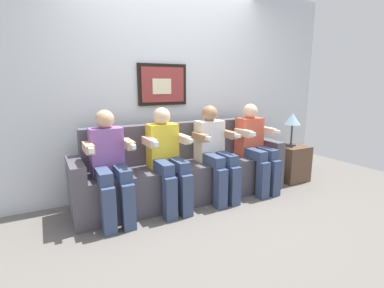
{
  "coord_description": "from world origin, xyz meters",
  "views": [
    {
      "loc": [
        -1.48,
        -2.65,
        1.36
      ],
      "look_at": [
        0.0,
        0.15,
        0.7
      ],
      "focal_mm": 27.03,
      "sensor_mm": 36.0,
      "label": 1
    }
  ],
  "objects_px": {
    "person_right_center": "(214,149)",
    "side_table_right": "(291,163)",
    "person_rightmost": "(255,144)",
    "table_lamp": "(293,120)",
    "person_leftmost": "(110,162)",
    "couch": "(185,173)",
    "person_left_center": "(167,155)"
  },
  "relations": [
    {
      "from": "person_leftmost",
      "to": "person_right_center",
      "type": "bearing_deg",
      "value": 0.0
    },
    {
      "from": "person_leftmost",
      "to": "table_lamp",
      "type": "height_order",
      "value": "person_leftmost"
    },
    {
      "from": "person_leftmost",
      "to": "table_lamp",
      "type": "relative_size",
      "value": 2.41
    },
    {
      "from": "person_right_center",
      "to": "table_lamp",
      "type": "relative_size",
      "value": 2.41
    },
    {
      "from": "person_rightmost",
      "to": "person_leftmost",
      "type": "bearing_deg",
      "value": 180.0
    },
    {
      "from": "couch",
      "to": "person_right_center",
      "type": "xyz_separation_m",
      "value": [
        0.3,
        -0.17,
        0.29
      ]
    },
    {
      "from": "table_lamp",
      "to": "side_table_right",
      "type": "bearing_deg",
      "value": -99.14
    },
    {
      "from": "couch",
      "to": "side_table_right",
      "type": "bearing_deg",
      "value": -3.76
    },
    {
      "from": "side_table_right",
      "to": "person_right_center",
      "type": "bearing_deg",
      "value": -177.36
    },
    {
      "from": "side_table_right",
      "to": "person_rightmost",
      "type": "bearing_deg",
      "value": -175.17
    },
    {
      "from": "person_leftmost",
      "to": "person_right_center",
      "type": "relative_size",
      "value": 1.0
    },
    {
      "from": "person_leftmost",
      "to": "person_right_center",
      "type": "distance_m",
      "value": 1.22
    },
    {
      "from": "person_rightmost",
      "to": "side_table_right",
      "type": "height_order",
      "value": "person_rightmost"
    },
    {
      "from": "person_leftmost",
      "to": "person_rightmost",
      "type": "xyz_separation_m",
      "value": [
        1.83,
        0.0,
        0.0
      ]
    },
    {
      "from": "person_leftmost",
      "to": "person_left_center",
      "type": "bearing_deg",
      "value": 0.0
    },
    {
      "from": "couch",
      "to": "side_table_right",
      "type": "xyz_separation_m",
      "value": [
        1.64,
        -0.11,
        -0.06
      ]
    },
    {
      "from": "side_table_right",
      "to": "couch",
      "type": "bearing_deg",
      "value": 176.24
    },
    {
      "from": "person_left_center",
      "to": "person_right_center",
      "type": "height_order",
      "value": "same"
    },
    {
      "from": "couch",
      "to": "side_table_right",
      "type": "distance_m",
      "value": 1.64
    },
    {
      "from": "couch",
      "to": "person_rightmost",
      "type": "bearing_deg",
      "value": -10.5
    },
    {
      "from": "person_left_center",
      "to": "couch",
      "type": "bearing_deg",
      "value": 29.08
    },
    {
      "from": "side_table_right",
      "to": "table_lamp",
      "type": "relative_size",
      "value": 1.09
    },
    {
      "from": "side_table_right",
      "to": "table_lamp",
      "type": "height_order",
      "value": "table_lamp"
    },
    {
      "from": "couch",
      "to": "side_table_right",
      "type": "relative_size",
      "value": 5.16
    },
    {
      "from": "couch",
      "to": "person_rightmost",
      "type": "relative_size",
      "value": 2.32
    },
    {
      "from": "person_right_center",
      "to": "person_rightmost",
      "type": "xyz_separation_m",
      "value": [
        0.61,
        0.0,
        0.0
      ]
    },
    {
      "from": "person_left_center",
      "to": "person_right_center",
      "type": "bearing_deg",
      "value": 0.0
    },
    {
      "from": "person_leftmost",
      "to": "couch",
      "type": "bearing_deg",
      "value": 10.5
    },
    {
      "from": "person_right_center",
      "to": "table_lamp",
      "type": "bearing_deg",
      "value": 3.89
    },
    {
      "from": "person_left_center",
      "to": "side_table_right",
      "type": "xyz_separation_m",
      "value": [
        1.94,
        0.06,
        -0.36
      ]
    },
    {
      "from": "person_rightmost",
      "to": "table_lamp",
      "type": "bearing_deg",
      "value": 7.1
    },
    {
      "from": "person_right_center",
      "to": "side_table_right",
      "type": "relative_size",
      "value": 2.22
    }
  ]
}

